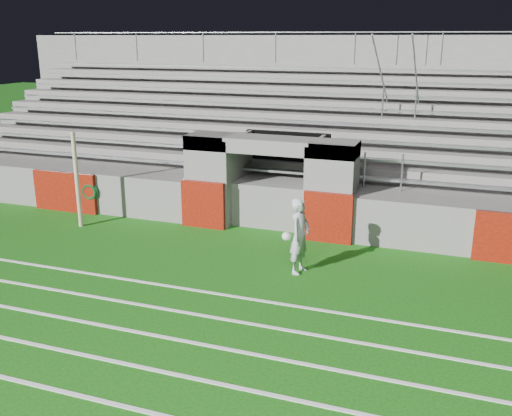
% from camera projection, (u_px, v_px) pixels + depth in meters
% --- Properties ---
extents(ground, '(90.00, 90.00, 0.00)m').
position_uv_depth(ground, '(221.00, 274.00, 13.09)').
color(ground, '#13530D').
rests_on(ground, ground).
extents(field_post, '(0.12, 0.12, 2.74)m').
position_uv_depth(field_post, '(77.00, 180.00, 16.03)').
color(field_post, tan).
rests_on(field_post, ground).
extents(field_markings, '(28.00, 8.09, 0.01)m').
position_uv_depth(field_markings, '(92.00, 399.00, 8.58)').
color(field_markings, white).
rests_on(field_markings, ground).
extents(stadium_structure, '(26.00, 8.48, 5.42)m').
position_uv_depth(stadium_structure, '(310.00, 149.00, 19.85)').
color(stadium_structure, '#5C5A58').
rests_on(stadium_structure, ground).
extents(goalkeeper_with_ball, '(0.64, 0.71, 1.78)m').
position_uv_depth(goalkeeper_with_ball, '(300.00, 236.00, 12.97)').
color(goalkeeper_with_ball, '#A8ADB2').
rests_on(goalkeeper_with_ball, ground).
extents(hose_coil, '(0.57, 0.15, 0.57)m').
position_uv_depth(hose_coil, '(90.00, 192.00, 17.32)').
color(hose_coil, '#0D431A').
rests_on(hose_coil, ground).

